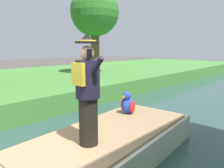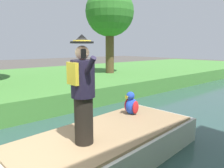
{
  "view_description": "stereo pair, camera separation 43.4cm",
  "coord_description": "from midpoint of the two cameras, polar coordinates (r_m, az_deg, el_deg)",
  "views": [
    {
      "loc": [
        2.81,
        -1.39,
        2.35
      ],
      "look_at": [
        -0.14,
        1.71,
        1.61
      ],
      "focal_mm": 34.01,
      "sensor_mm": 36.0,
      "label": 1
    },
    {
      "loc": [
        3.11,
        -1.08,
        2.35
      ],
      "look_at": [
        -0.14,
        1.71,
        1.61
      ],
      "focal_mm": 34.01,
      "sensor_mm": 36.0,
      "label": 2
    }
  ],
  "objects": [
    {
      "name": "tree_slender",
      "position": [
        12.95,
        -5.67,
        18.5
      ],
      "size": [
        2.81,
        2.81,
        4.96
      ],
      "color": "brown",
      "rests_on": "grass_bank_near"
    },
    {
      "name": "parrot_plush",
      "position": [
        5.31,
        1.91,
        -5.42
      ],
      "size": [
        0.36,
        0.35,
        0.57
      ],
      "color": "blue",
      "rests_on": "boat"
    },
    {
      "name": "boat",
      "position": [
        4.48,
        -3.57,
        -16.03
      ],
      "size": [
        2.14,
        4.33,
        0.61
      ],
      "color": "silver",
      "rests_on": "canal_water"
    },
    {
      "name": "person_pirate",
      "position": [
        3.53,
        -10.06,
        -2.02
      ],
      "size": [
        0.61,
        0.42,
        1.85
      ],
      "rotation": [
        0.0,
        0.0,
        -0.18
      ],
      "color": "black",
      "rests_on": "boat"
    }
  ]
}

